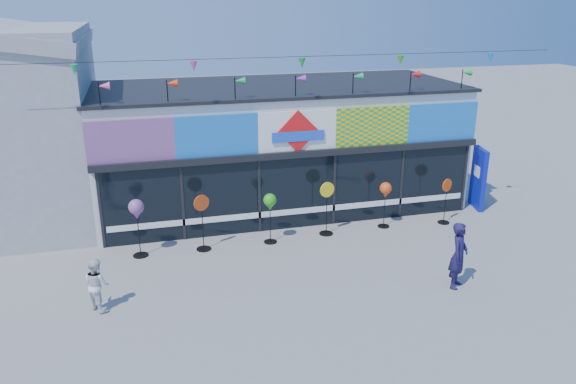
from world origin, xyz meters
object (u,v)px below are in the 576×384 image
object	(u,v)px
spinner_1	(202,221)
child	(97,284)
blue_sign	(478,178)
spinner_0	(137,211)
adult_man	(459,255)
spinner_5	(446,200)
spinner_4	(386,191)
spinner_3	(327,207)
spinner_2	(270,204)

from	to	relation	value
spinner_1	child	distance (m)	3.80
blue_sign	child	world-z (taller)	blue_sign
spinner_0	adult_man	size ratio (longest dim) A/B	0.98
blue_sign	spinner_1	world-z (taller)	blue_sign
blue_sign	spinner_5	size ratio (longest dim) A/B	1.40
blue_sign	spinner_1	bearing A→B (deg)	-161.41
child	spinner_4	bearing A→B (deg)	-108.46
spinner_1	spinner_3	bearing A→B (deg)	2.25
adult_man	spinner_4	bearing A→B (deg)	47.31
spinner_0	spinner_3	size ratio (longest dim) A/B	1.01
spinner_1	spinner_5	world-z (taller)	spinner_1
blue_sign	spinner_2	bearing A→B (deg)	-159.75
spinner_2	child	distance (m)	5.42
spinner_1	spinner_3	xyz separation A→B (m)	(3.76, 0.15, 0.00)
spinner_4	adult_man	xyz separation A→B (m)	(0.14, -4.05, -0.32)
blue_sign	spinner_3	world-z (taller)	blue_sign
spinner_3	child	bearing A→B (deg)	-156.88
spinner_3	spinner_4	bearing A→B (deg)	2.37
spinner_1	spinner_4	bearing A→B (deg)	2.29
spinner_2	spinner_1	bearing A→B (deg)	179.77
spinner_2	spinner_3	world-z (taller)	spinner_3
spinner_5	spinner_4	bearing A→B (deg)	173.80
spinner_4	child	size ratio (longest dim) A/B	1.16
spinner_4	spinner_5	distance (m)	2.04
spinner_2	spinner_5	size ratio (longest dim) A/B	1.02
spinner_4	spinner_1	bearing A→B (deg)	-177.71
spinner_0	adult_man	xyz separation A→B (m)	(7.59, -3.86, -0.49)
child	spinner_2	bearing A→B (deg)	-98.06
adult_man	spinner_1	bearing A→B (deg)	102.17
blue_sign	spinner_5	xyz separation A→B (m)	(-1.79, -1.01, -0.26)
spinner_3	spinner_5	world-z (taller)	spinner_3
spinner_0	spinner_4	world-z (taller)	spinner_0
spinner_2	child	xyz separation A→B (m)	(-4.70, -2.62, -0.58)
spinner_2	spinner_4	bearing A→B (deg)	3.61
adult_man	spinner_2	bearing A→B (deg)	90.80
spinner_2	spinner_3	size ratio (longest dim) A/B	0.91
spinner_4	spinner_0	bearing A→B (deg)	-178.55
blue_sign	child	distance (m)	12.76
adult_man	spinner_0	bearing A→B (deg)	108.46
spinner_1	spinner_2	bearing A→B (deg)	-0.23
child	adult_man	bearing A→B (deg)	-135.08
spinner_3	spinner_4	size ratio (longest dim) A/B	1.13
blue_sign	child	bearing A→B (deg)	-150.93
spinner_4	spinner_5	xyz separation A→B (m)	(1.99, -0.22, -0.39)
blue_sign	adult_man	xyz separation A→B (m)	(-3.65, -4.84, -0.19)
blue_sign	spinner_4	bearing A→B (deg)	-155.71
spinner_0	spinner_3	xyz separation A→B (m)	(5.52, 0.11, -0.46)
spinner_4	spinner_5	bearing A→B (deg)	-6.20
spinner_1	adult_man	bearing A→B (deg)	-33.23
spinner_3	spinner_0	bearing A→B (deg)	-178.88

